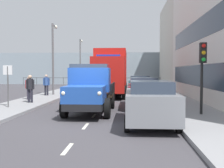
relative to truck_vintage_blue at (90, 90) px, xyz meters
name	(u,v)px	position (x,y,z in m)	size (l,w,h in m)	color
ground_plane	(108,98)	(-0.27, -7.91, -1.18)	(80.00, 80.00, 0.00)	#423F44
sidewalk_left	(170,97)	(-5.04, -7.91, -1.10)	(2.72, 36.72, 0.15)	gray
sidewalk_right	(49,96)	(4.49, -7.91, -1.10)	(2.72, 36.72, 0.15)	gray
road_centreline_markings	(107,99)	(-0.27, -6.99, -1.17)	(0.12, 31.96, 0.01)	silver
building_far_block	(194,46)	(-9.99, -21.19, 4.10)	(7.18, 12.34, 10.56)	beige
sea_horizon	(119,69)	(-0.27, -29.27, 1.32)	(80.00, 0.80, 5.00)	#84939E
seawall_railing	(118,79)	(-0.27, -25.67, -0.26)	(28.08, 0.08, 1.20)	#4C5156
truck_vintage_blue	(90,90)	(0.00, 0.00, 0.00)	(2.17, 5.64, 2.43)	black
lorry_cargo_red	(111,71)	(-0.39, -9.45, 0.90)	(2.58, 8.20, 3.87)	red
car_grey_kerbside_near	(150,102)	(-2.73, 2.65, -0.28)	(1.92, 4.27, 1.72)	slate
car_maroon_kerbside_1	(143,92)	(-2.73, -2.43, -0.28)	(1.85, 4.40, 1.72)	maroon
car_teal_kerbside_2	(140,86)	(-2.73, -8.14, -0.29)	(1.83, 3.81, 1.72)	#1E6670
car_navy_oppositeside_0	(85,84)	(2.18, -11.60, -0.28)	(1.89, 4.62, 1.72)	navy
car_black_oppositeside_1	(94,81)	(2.18, -18.35, -0.28)	(1.82, 4.01, 1.72)	black
pedestrian_couple_b	(30,86)	(4.18, -3.11, -0.02)	(0.53, 0.34, 1.71)	black
pedestrian_by_lamp	(29,86)	(4.93, -4.88, -0.10)	(0.53, 0.34, 1.59)	#383342
pedestrian_couple_a	(46,83)	(4.71, -8.03, -0.05)	(0.53, 0.34, 1.67)	black
traffic_light_near	(203,63)	(-5.17, 0.85, 1.29)	(0.28, 0.41, 3.20)	black
lamp_post_promenade	(53,52)	(4.41, -9.07, 2.51)	(0.32, 1.14, 5.88)	#59595B
lamp_post_far	(80,58)	(4.38, -21.33, 2.60)	(0.32, 1.14, 6.05)	#59595B
street_sign	(8,79)	(4.58, -0.94, 0.50)	(0.50, 0.07, 2.25)	#4C4C4C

